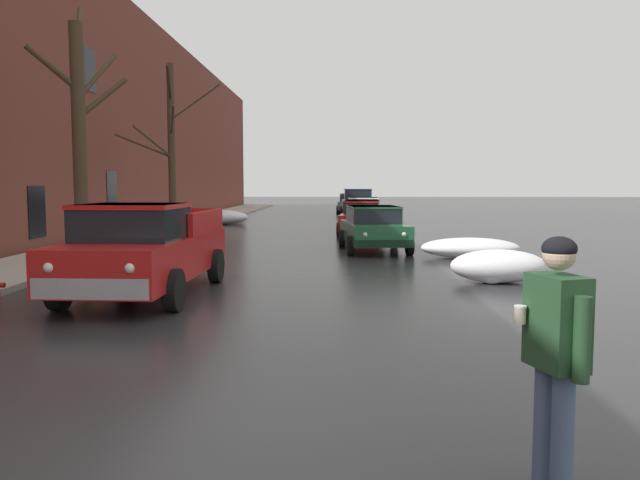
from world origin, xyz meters
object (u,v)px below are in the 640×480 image
Objects in this scene: sedan_green_parked_kerbside_close at (374,227)px; bare_tree_mid_block at (171,147)px; bare_tree_second_along_sidewalk at (80,134)px; pedestrian_with_coffee at (556,343)px; pickup_truck_red_approaching_near_lane at (144,249)px; sedan_white_parked_far_down_block at (363,210)px; sedan_red_parked_kerbside_mid at (362,217)px; sedan_grey_at_far_intersection at (350,203)px; suv_darkblue_queued_behind_truck at (357,202)px.

bare_tree_mid_block is at bearing 147.81° from sedan_green_parked_kerbside_close.
pedestrian_with_coffee is at bearing -55.64° from bare_tree_second_along_sidewalk.
pickup_truck_red_approaching_near_lane is at bearing -55.56° from bare_tree_second_along_sidewalk.
sedan_white_parked_far_down_block is 28.30m from pedestrian_with_coffee.
sedan_red_parked_kerbside_mid is (7.52, 10.33, -2.62)m from bare_tree_second_along_sidewalk.
sedan_green_parked_kerbside_close and sedan_grey_at_far_intersection have the same top height.
suv_darkblue_queued_behind_truck reaches higher than pickup_truck_red_approaching_near_lane.
sedan_white_parked_far_down_block is at bearing -88.36° from sedan_grey_at_far_intersection.
pickup_truck_red_approaching_near_lane is (2.83, -4.12, -2.49)m from bare_tree_second_along_sidewalk.
sedan_red_parked_kerbside_mid is at bearing 72.03° from pickup_truck_red_approaching_near_lane.
sedan_white_parked_far_down_block is at bearing -89.14° from suv_darkblue_queued_behind_truck.
sedan_red_parked_kerbside_mid is 19.10m from sedan_grey_at_far_intersection.
sedan_green_parked_kerbside_close is 15.57m from pedestrian_with_coffee.
suv_darkblue_queued_behind_truck is 2.76× the size of pedestrian_with_coffee.
sedan_green_parked_kerbside_close is at bearing -90.34° from suv_darkblue_queued_behind_truck.
sedan_red_parked_kerbside_mid is at bearing -92.82° from sedan_white_parked_far_down_block.
bare_tree_mid_block reaches higher than pickup_truck_red_approaching_near_lane.
pickup_truck_red_approaching_near_lane is at bearing -77.60° from bare_tree_mid_block.
pickup_truck_red_approaching_near_lane is at bearing -107.97° from sedan_red_parked_kerbside_mid.
suv_darkblue_queued_behind_truck is (0.11, 19.03, 0.24)m from sedan_green_parked_kerbside_close.
sedan_white_parked_far_down_block is (7.83, 16.70, -2.62)m from bare_tree_second_along_sidewalk.
pickup_truck_red_approaching_near_lane is 27.57m from suv_darkblue_queued_behind_truck.
pickup_truck_red_approaching_near_lane is 1.29× the size of sedan_grey_at_far_intersection.
sedan_red_parked_kerbside_mid is 12.68m from suv_darkblue_queued_behind_truck.
bare_tree_mid_block is at bearing -134.68° from sedan_white_parked_far_down_block.
suv_darkblue_queued_behind_truck is at bearing 89.66° from sedan_green_parked_kerbside_close.
sedan_green_parked_kerbside_close is 1.01× the size of sedan_white_parked_far_down_block.
sedan_grey_at_far_intersection is (-0.27, 6.43, -0.24)m from suv_darkblue_queued_behind_truck.
pickup_truck_red_approaching_near_lane is (2.84, -12.90, -2.67)m from bare_tree_mid_block.
bare_tree_second_along_sidewalk is 13.04m from sedan_red_parked_kerbside_mid.
bare_tree_mid_block is 22.01m from pedestrian_with_coffee.
sedan_white_parked_far_down_block is (0.31, 6.37, -0.00)m from sedan_red_parked_kerbside_mid.
sedan_white_parked_far_down_block is (0.21, 12.73, -0.00)m from sedan_green_parked_kerbside_close.
sedan_green_parked_kerbside_close is (7.63, -4.80, -2.80)m from bare_tree_mid_block.
sedan_red_parked_kerbside_mid is (7.52, 1.55, -2.79)m from bare_tree_mid_block.
suv_darkblue_queued_behind_truck is at bearing 61.45° from bare_tree_mid_block.
sedan_white_parked_far_down_block and sedan_grey_at_far_intersection have the same top height.
sedan_red_parked_kerbside_mid is at bearing 11.67° from bare_tree_mid_block.
sedan_grey_at_far_intersection is (-0.16, 25.46, -0.00)m from sedan_green_parked_kerbside_close.
pedestrian_with_coffee is (0.41, -21.92, 0.28)m from sedan_red_parked_kerbside_mid.
bare_tree_second_along_sidewalk is 8.77m from bare_tree_mid_block.
pickup_truck_red_approaching_near_lane is at bearing -97.87° from sedan_grey_at_far_intersection.
suv_darkblue_queued_behind_truck reaches higher than pedestrian_with_coffee.
sedan_green_parked_kerbside_close is 0.83× the size of suv_darkblue_queued_behind_truck.
sedan_green_parked_kerbside_close is at bearing 91.13° from pedestrian_with_coffee.
bare_tree_mid_block is 13.47m from pickup_truck_red_approaching_near_lane.
bare_tree_second_along_sidewalk is at bearing -108.59° from suv_darkblue_queued_behind_truck.
sedan_green_parked_kerbside_close is 25.46m from sedan_grey_at_far_intersection.
sedan_green_parked_kerbside_close is 6.36m from sedan_red_parked_kerbside_mid.
sedan_grey_at_far_intersection is (7.47, 20.66, -2.80)m from bare_tree_mid_block.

